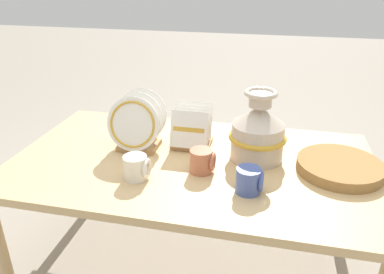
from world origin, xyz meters
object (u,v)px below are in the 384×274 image
(mug_cream_glaze, at_px, (137,168))
(mug_cobalt_glaze, at_px, (250,180))
(wicker_charger_stack, at_px, (340,167))
(dish_rack_round_plates, at_px, (137,127))
(dish_rack_square_plates, at_px, (192,132))
(mug_terracotta_glaze, at_px, (203,161))
(ceramic_vase, at_px, (258,131))

(mug_cream_glaze, xyz_separation_m, mug_cobalt_glaze, (0.44, 0.00, 0.00))
(wicker_charger_stack, distance_m, mug_cobalt_glaze, 0.42)
(dish_rack_round_plates, distance_m, dish_rack_square_plates, 0.25)
(dish_rack_square_plates, xyz_separation_m, mug_cream_glaze, (-0.15, -0.34, -0.02))
(dish_rack_round_plates, height_order, mug_terracotta_glaze, dish_rack_round_plates)
(ceramic_vase, height_order, mug_terracotta_glaze, ceramic_vase)
(mug_cobalt_glaze, bearing_deg, mug_cream_glaze, -179.87)
(dish_rack_round_plates, xyz_separation_m, mug_cream_glaze, (0.09, -0.25, -0.06))
(dish_rack_round_plates, height_order, wicker_charger_stack, dish_rack_round_plates)
(dish_rack_round_plates, relative_size, mug_cobalt_glaze, 2.51)
(ceramic_vase, relative_size, wicker_charger_stack, 0.89)
(mug_cobalt_glaze, bearing_deg, dish_rack_round_plates, 154.58)
(dish_rack_round_plates, relative_size, wicker_charger_stack, 0.75)
(ceramic_vase, relative_size, dish_rack_round_plates, 1.20)
(mug_cream_glaze, height_order, mug_cobalt_glaze, same)
(ceramic_vase, distance_m, dish_rack_round_plates, 0.54)
(dish_rack_square_plates, bearing_deg, ceramic_vase, -10.61)
(mug_cream_glaze, xyz_separation_m, mug_terracotta_glaze, (0.24, 0.11, 0.00))
(ceramic_vase, height_order, dish_rack_round_plates, ceramic_vase)
(mug_cobalt_glaze, xyz_separation_m, mug_terracotta_glaze, (-0.20, 0.11, 0.00))
(ceramic_vase, xyz_separation_m, dish_rack_round_plates, (-0.54, -0.03, -0.02))
(dish_rack_round_plates, bearing_deg, mug_cobalt_glaze, -25.42)
(ceramic_vase, relative_size, mug_cream_glaze, 3.00)
(ceramic_vase, bearing_deg, mug_cobalt_glaze, -91.29)
(ceramic_vase, xyz_separation_m, mug_terracotta_glaze, (-0.21, -0.17, -0.08))
(dish_rack_square_plates, bearing_deg, dish_rack_round_plates, -160.06)
(mug_cream_glaze, bearing_deg, mug_cobalt_glaze, 0.13)
(mug_cream_glaze, bearing_deg, ceramic_vase, 32.13)
(wicker_charger_stack, bearing_deg, mug_cream_glaze, -163.46)
(ceramic_vase, xyz_separation_m, mug_cobalt_glaze, (-0.01, -0.28, -0.08))
(dish_rack_square_plates, relative_size, mug_cream_glaze, 1.83)
(wicker_charger_stack, bearing_deg, mug_cobalt_glaze, -146.14)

